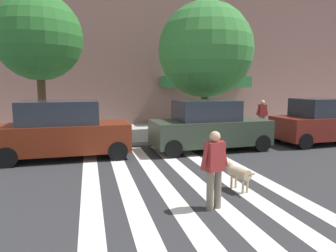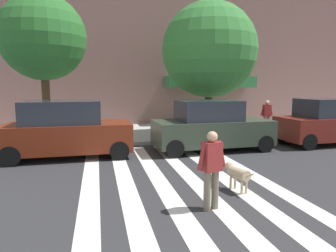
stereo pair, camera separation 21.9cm
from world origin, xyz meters
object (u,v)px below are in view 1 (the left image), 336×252
object	(u,v)px
parked_car_fourth_in_line	(323,122)
dog_on_leash	(238,173)
street_tree_nearest	(39,38)
parked_car_behind_first	(64,131)
pedestrian_bystander	(262,114)
street_tree_middle	(206,50)
pedestrian_dog_walker	(214,166)
parked_car_third_in_line	(209,127)

from	to	relation	value
parked_car_fourth_in_line	dog_on_leash	size ratio (longest dim) A/B	4.64
street_tree_nearest	parked_car_fourth_in_line	bearing A→B (deg)	-12.78
parked_car_fourth_in_line	street_tree_nearest	bearing A→B (deg)	167.22
parked_car_behind_first	dog_on_leash	size ratio (longest dim) A/B	4.57
pedestrian_bystander	parked_car_fourth_in_line	bearing A→B (deg)	-63.64
parked_car_behind_first	pedestrian_bystander	xyz separation A→B (m)	(9.48, 2.71, 0.10)
street_tree_middle	dog_on_leash	size ratio (longest dim) A/B	6.54
pedestrian_dog_walker	dog_on_leash	bearing A→B (deg)	41.53
pedestrian_bystander	pedestrian_dog_walker	bearing A→B (deg)	-127.12
pedestrian_bystander	parked_car_third_in_line	bearing A→B (deg)	-146.26
pedestrian_dog_walker	pedestrian_bystander	distance (m)	10.21
parked_car_behind_first	pedestrian_dog_walker	bearing A→B (deg)	-58.60
parked_car_fourth_in_line	pedestrian_bystander	size ratio (longest dim) A/B	2.72
parked_car_behind_first	street_tree_nearest	xyz separation A→B (m)	(-1.03, 2.69, 3.51)
dog_on_leash	pedestrian_bystander	bearing A→B (deg)	54.62
street_tree_middle	pedestrian_dog_walker	xyz separation A→B (m)	(-3.00, -8.17, -3.27)
pedestrian_dog_walker	pedestrian_bystander	bearing A→B (deg)	52.88
street_tree_nearest	dog_on_leash	size ratio (longest dim) A/B	6.37
parked_car_fourth_in_line	dog_on_leash	xyz separation A→B (m)	(-6.48, -4.52, -0.49)
pedestrian_dog_walker	pedestrian_bystander	xyz separation A→B (m)	(6.16, 8.14, 0.15)
parked_car_behind_first	dog_on_leash	bearing A→B (deg)	-46.21
parked_car_behind_first	parked_car_fourth_in_line	size ratio (longest dim) A/B	0.99
parked_car_behind_first	pedestrian_dog_walker	xyz separation A→B (m)	(3.31, -5.43, -0.05)
pedestrian_dog_walker	dog_on_leash	world-z (taller)	pedestrian_dog_walker
parked_car_third_in_line	dog_on_leash	distance (m)	4.68
street_tree_middle	pedestrian_bystander	size ratio (longest dim) A/B	3.84
parked_car_fourth_in_line	street_tree_middle	size ratio (longest dim) A/B	0.71
pedestrian_dog_walker	pedestrian_bystander	size ratio (longest dim) A/B	1.00
dog_on_leash	pedestrian_bystander	distance (m)	8.90
pedestrian_dog_walker	pedestrian_bystander	world-z (taller)	pedestrian_bystander
street_tree_nearest	dog_on_leash	bearing A→B (deg)	-53.33
parked_car_fourth_in_line	dog_on_leash	world-z (taller)	parked_car_fourth_in_line
parked_car_third_in_line	dog_on_leash	bearing A→B (deg)	-103.40
pedestrian_bystander	parked_car_behind_first	bearing A→B (deg)	-164.03
street_tree_middle	dog_on_leash	xyz separation A→B (m)	(-1.98, -7.26, -3.75)
pedestrian_dog_walker	parked_car_behind_first	bearing A→B (deg)	121.40
dog_on_leash	pedestrian_bystander	size ratio (longest dim) A/B	0.59
parked_car_third_in_line	pedestrian_bystander	size ratio (longest dim) A/B	2.82
street_tree_nearest	street_tree_middle	xyz separation A→B (m)	(7.35, 0.05, -0.30)
parked_car_third_in_line	street_tree_nearest	distance (m)	7.84
parked_car_behind_first	pedestrian_dog_walker	size ratio (longest dim) A/B	2.69
street_tree_middle	pedestrian_bystander	xyz separation A→B (m)	(3.16, -0.02, -3.12)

